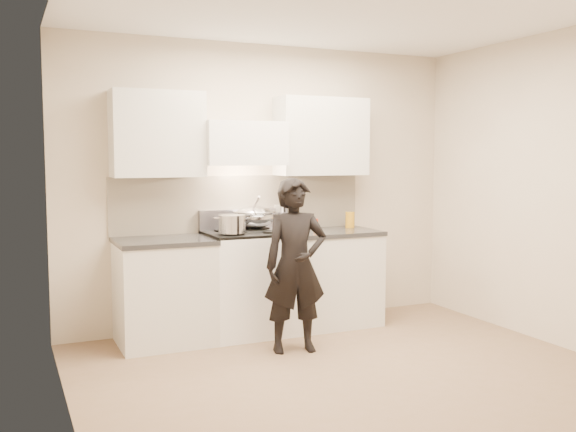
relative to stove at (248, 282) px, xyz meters
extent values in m
plane|color=#7F644E|center=(0.30, -1.42, -0.47)|extent=(4.00, 4.00, 0.00)
cube|color=beige|center=(0.30, 0.33, 0.88)|extent=(4.00, 0.04, 2.70)
cube|color=beige|center=(0.30, -3.17, 0.88)|extent=(4.00, 0.04, 2.70)
cube|color=beige|center=(-1.70, -1.42, 0.88)|extent=(0.04, 3.50, 2.70)
cube|color=beige|center=(2.30, -1.42, 0.88)|extent=(0.04, 3.50, 2.70)
cube|color=white|center=(0.30, -1.42, 2.22)|extent=(4.00, 3.50, 0.02)
cube|color=#F7E8CD|center=(0.05, 0.31, 0.71)|extent=(2.50, 0.02, 0.53)
cube|color=#9997A8|center=(0.00, 0.28, 0.56)|extent=(0.76, 0.08, 0.20)
cube|color=white|center=(0.00, 0.13, 1.28)|extent=(0.76, 0.40, 0.40)
cylinder|color=#AFB1BA|center=(0.00, -0.05, 1.10)|extent=(0.66, 0.02, 0.02)
cube|color=silver|center=(0.83, 0.16, 1.35)|extent=(0.90, 0.33, 0.75)
cube|color=silver|center=(-0.78, 0.16, 1.35)|extent=(0.80, 0.33, 0.75)
cube|color=beige|center=(0.43, 0.30, 0.63)|extent=(0.08, 0.01, 0.12)
cube|color=white|center=(0.00, 0.00, -0.01)|extent=(0.76, 0.65, 0.92)
cube|color=black|center=(0.00, 0.00, 0.46)|extent=(0.76, 0.65, 0.02)
cube|color=#BDBDBD|center=(0.16, 0.12, 0.47)|extent=(0.36, 0.34, 0.01)
cylinder|color=#AFB1BA|center=(0.00, -0.29, 0.31)|extent=(0.62, 0.02, 0.02)
cylinder|color=black|center=(-0.18, -0.15, 0.48)|extent=(0.18, 0.18, 0.01)
cylinder|color=black|center=(0.18, -0.15, 0.48)|extent=(0.18, 0.18, 0.01)
cylinder|color=black|center=(-0.18, 0.15, 0.48)|extent=(0.18, 0.18, 0.01)
cylinder|color=black|center=(0.18, 0.15, 0.48)|extent=(0.18, 0.18, 0.01)
cube|color=silver|center=(0.83, 0.00, -0.03)|extent=(0.90, 0.65, 0.88)
cube|color=black|center=(0.83, 0.00, 0.43)|extent=(0.92, 0.67, 0.04)
cube|color=silver|center=(-0.78, 0.00, -0.03)|extent=(0.80, 0.65, 0.88)
cube|color=black|center=(-0.78, 0.00, 0.43)|extent=(0.82, 0.67, 0.04)
ellipsoid|color=#AFB1BA|center=(0.11, 0.12, 0.59)|extent=(0.39, 0.39, 0.21)
torus|color=#AFB1BA|center=(0.11, 0.12, 0.64)|extent=(0.41, 0.41, 0.02)
ellipsoid|color=beige|center=(0.11, 0.12, 0.58)|extent=(0.22, 0.22, 0.10)
cylinder|color=white|center=(0.05, -0.03, 0.71)|extent=(0.04, 0.29, 0.21)
cylinder|color=#AFB1BA|center=(-0.20, -0.14, 0.56)|extent=(0.24, 0.24, 0.16)
cube|color=#AFB1BA|center=(-0.34, -0.14, 0.62)|extent=(0.05, 0.03, 0.01)
cube|color=#AFB1BA|center=(-0.06, -0.13, 0.62)|extent=(0.05, 0.03, 0.01)
cylinder|color=#9997A8|center=(0.45, 0.20, 0.53)|extent=(0.12, 0.12, 0.17)
cylinder|color=black|center=(0.48, 0.20, 0.62)|extent=(0.01, 0.01, 0.31)
cylinder|color=white|center=(0.48, 0.22, 0.62)|extent=(0.01, 0.01, 0.31)
cylinder|color=#9997A8|center=(0.46, 0.23, 0.62)|extent=(0.01, 0.01, 0.31)
cylinder|color=black|center=(0.44, 0.23, 0.62)|extent=(0.01, 0.01, 0.31)
cylinder|color=#9997A8|center=(0.42, 0.21, 0.62)|extent=(0.01, 0.01, 0.31)
cylinder|color=white|center=(0.43, 0.19, 0.62)|extent=(0.01, 0.01, 0.31)
cylinder|color=black|center=(0.45, 0.18, 0.62)|extent=(0.01, 0.01, 0.31)
cylinder|color=#9997A8|center=(0.47, 0.18, 0.62)|extent=(0.01, 0.01, 0.31)
cylinder|color=orange|center=(0.77, 0.15, 0.48)|extent=(0.04, 0.04, 0.08)
cylinder|color=red|center=(0.77, 0.15, 0.53)|extent=(0.05, 0.05, 0.03)
cylinder|color=#BE8317|center=(1.14, 0.13, 0.52)|extent=(0.09, 0.09, 0.16)
imported|color=black|center=(0.17, -0.67, 0.25)|extent=(0.58, 0.44, 1.45)
camera|label=1|loc=(-2.04, -5.46, 1.15)|focal=40.00mm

